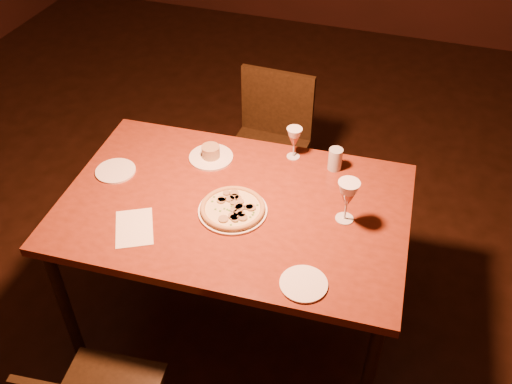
% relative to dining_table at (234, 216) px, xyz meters
% --- Properties ---
extents(floor, '(7.00, 7.00, 0.00)m').
position_rel_dining_table_xyz_m(floor, '(-0.18, 0.04, -0.72)').
color(floor, black).
rests_on(floor, ground).
extents(dining_table, '(1.52, 1.02, 0.79)m').
position_rel_dining_table_xyz_m(dining_table, '(0.00, 0.00, 0.00)').
color(dining_table, maroon).
rests_on(dining_table, floor).
extents(chair_far, '(0.44, 0.44, 0.88)m').
position_rel_dining_table_xyz_m(chair_far, '(-0.10, 0.87, -0.22)').
color(chair_far, black).
rests_on(chair_far, floor).
extents(pizza_plate, '(0.29, 0.29, 0.03)m').
position_rel_dining_table_xyz_m(pizza_plate, '(0.01, -0.05, 0.09)').
color(pizza_plate, white).
rests_on(pizza_plate, dining_table).
extents(ramekin_saucer, '(0.21, 0.21, 0.07)m').
position_rel_dining_table_xyz_m(ramekin_saucer, '(-0.21, 0.27, 0.09)').
color(ramekin_saucer, white).
rests_on(ramekin_saucer, dining_table).
extents(wine_glass_far, '(0.07, 0.07, 0.16)m').
position_rel_dining_table_xyz_m(wine_glass_far, '(0.15, 0.40, 0.15)').
color(wine_glass_far, '#B06349').
rests_on(wine_glass_far, dining_table).
extents(wine_glass_right, '(0.09, 0.09, 0.20)m').
position_rel_dining_table_xyz_m(wine_glass_right, '(0.47, 0.06, 0.17)').
color(wine_glass_right, '#B06349').
rests_on(wine_glass_right, dining_table).
extents(water_tumbler, '(0.06, 0.06, 0.11)m').
position_rel_dining_table_xyz_m(water_tumbler, '(0.35, 0.37, 0.12)').
color(water_tumbler, '#B0BAC0').
rests_on(water_tumbler, dining_table).
extents(side_plate_left, '(0.18, 0.18, 0.01)m').
position_rel_dining_table_xyz_m(side_plate_left, '(-0.58, 0.04, 0.07)').
color(side_plate_left, white).
rests_on(side_plate_left, dining_table).
extents(side_plate_near, '(0.18, 0.18, 0.01)m').
position_rel_dining_table_xyz_m(side_plate_near, '(0.39, -0.34, 0.07)').
color(side_plate_near, white).
rests_on(side_plate_near, dining_table).
extents(menu_card, '(0.23, 0.26, 0.00)m').
position_rel_dining_table_xyz_m(menu_card, '(-0.33, -0.26, 0.07)').
color(menu_card, white).
rests_on(menu_card, dining_table).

